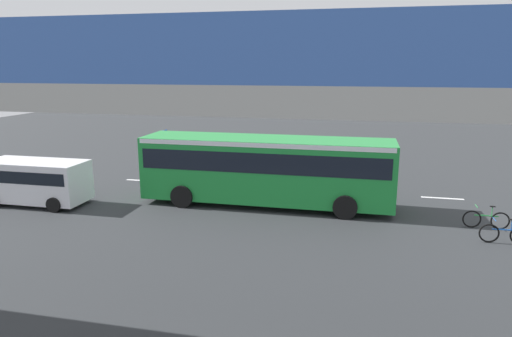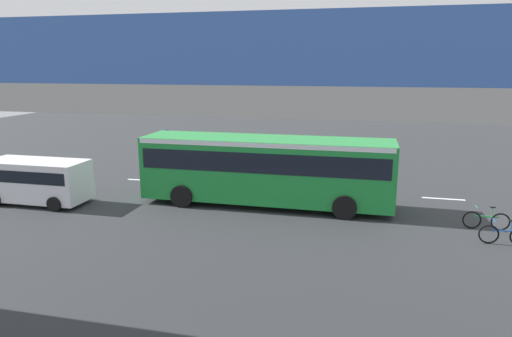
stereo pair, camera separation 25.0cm
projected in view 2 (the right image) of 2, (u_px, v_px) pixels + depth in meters
ground at (275, 200)px, 22.28m from camera, size 80.00×80.00×0.00m
city_bus at (266, 165)px, 21.16m from camera, size 11.54×2.85×3.15m
parked_van at (37, 179)px, 21.59m from camera, size 4.80×2.17×2.05m
bicycle_green at (486, 221)px, 18.22m from camera, size 1.77×0.44×0.96m
bicycle_blue at (504, 235)px, 16.67m from camera, size 1.77×0.44×0.96m
pedestrian at (315, 166)px, 25.56m from camera, size 0.38×0.38×1.79m
traffic_sign at (166, 146)px, 26.23m from camera, size 0.08×0.60×2.80m
lane_dash_leftmost at (443, 199)px, 22.49m from camera, size 2.00×0.20×0.01m
lane_dash_left at (360, 194)px, 23.39m from camera, size 2.00×0.20×0.01m
lane_dash_centre at (283, 189)px, 24.30m from camera, size 2.00×0.20×0.01m
lane_dash_right at (211, 184)px, 25.20m from camera, size 2.00×0.20×0.01m
lane_dash_rightmost at (144, 180)px, 26.11m from camera, size 2.00×0.20×0.01m
pedestrian_overpass at (151, 121)px, 8.97m from camera, size 25.90×2.60×7.20m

